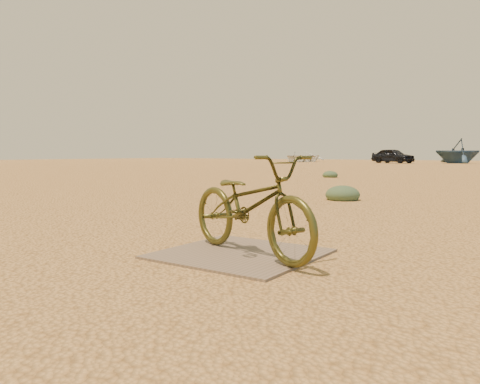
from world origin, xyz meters
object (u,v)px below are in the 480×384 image
Objects in this scene: plywood_board at (240,254)px; bicycle at (250,205)px; boat_far_left at (458,151)px; boat_near_left at (300,157)px; car at (393,156)px.

plywood_board is 0.79× the size of bicycle.
plywood_board is at bearing -35.98° from boat_far_left.
plywood_board is 0.31× the size of boat_far_left.
boat_far_left reaches higher than boat_near_left.
boat_near_left is 1.22× the size of boat_far_left.
plywood_board is 45.50m from boat_near_left.
car is at bearing -106.94° from boat_far_left.
plywood_board is 42.80m from boat_far_left.
boat_far_left is at bearing 97.27° from plywood_board.
boat_near_left is at bearing -126.57° from boat_far_left.
car is 0.92× the size of boat_far_left.
plywood_board is 0.34× the size of car.
bicycle is 45.57m from boat_near_left.
car reaches higher than boat_near_left.
boat_near_left is at bearing 116.55° from plywood_board.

